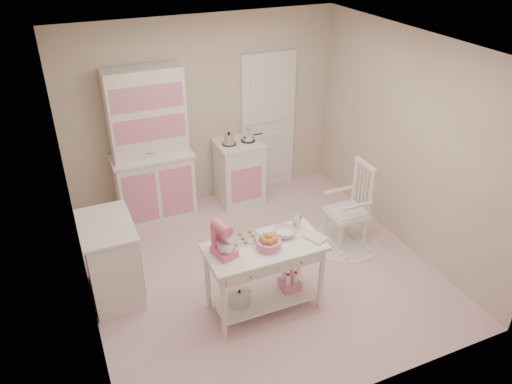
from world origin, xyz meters
TOP-DOWN VIEW (x-y plane):
  - room_shell at (0.00, 0.00)m, footprint 3.84×3.84m
  - door at (0.95, 1.87)m, footprint 0.82×0.05m
  - hutch at (-0.82, 1.66)m, footprint 1.06×0.50m
  - stove at (0.38, 1.61)m, footprint 0.62×0.57m
  - base_cabinet at (-1.63, 0.25)m, footprint 0.54×0.84m
  - lace_rug at (1.20, 0.08)m, footprint 0.92×0.92m
  - rocking_chair at (1.20, 0.08)m, footprint 0.49×0.72m
  - work_table at (-0.22, -0.59)m, footprint 1.20×0.60m
  - stand_mixer at (-0.64, -0.57)m, footprint 0.27×0.32m
  - cookie_tray at (-0.37, -0.41)m, footprint 0.34×0.24m
  - bread_basket at (-0.20, -0.64)m, footprint 0.25×0.25m
  - mixing_bowl at (0.04, -0.51)m, footprint 0.24×0.24m
  - metal_pitcher at (0.22, -0.43)m, footprint 0.10×0.10m
  - recipe_book at (0.23, -0.71)m, footprint 0.24×0.27m

SIDE VIEW (x-z plane):
  - lace_rug at x=1.20m, z-range 0.00..0.01m
  - work_table at x=-0.22m, z-range 0.00..0.80m
  - stove at x=0.38m, z-range 0.00..0.92m
  - base_cabinet at x=-1.63m, z-range 0.00..0.92m
  - rocking_chair at x=1.20m, z-range 0.00..1.10m
  - cookie_tray at x=-0.37m, z-range 0.80..0.82m
  - recipe_book at x=0.23m, z-range 0.80..0.82m
  - mixing_bowl at x=0.04m, z-range 0.80..0.87m
  - bread_basket at x=-0.20m, z-range 0.80..0.89m
  - metal_pitcher at x=0.22m, z-range 0.80..0.97m
  - stand_mixer at x=-0.64m, z-range 0.80..1.14m
  - door at x=0.95m, z-range 0.00..2.04m
  - hutch at x=-0.82m, z-range 0.00..2.08m
  - room_shell at x=0.00m, z-range 0.34..2.96m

